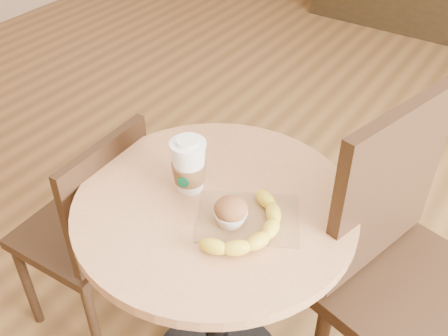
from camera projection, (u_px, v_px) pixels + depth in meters
The scene contains 7 objects.
cafe_table at pixel (216, 260), 1.43m from camera, with size 0.71×0.71×0.75m.
chair_left at pixel (92, 228), 1.65m from camera, with size 0.37×0.37×0.81m.
chair_right at pixel (414, 278), 1.35m from camera, with size 0.54×0.54×1.01m.
kraft_bag at pixel (248, 218), 1.25m from camera, with size 0.24×0.18×0.00m, color olive.
coffee_cup at pixel (189, 167), 1.30m from camera, with size 0.09×0.09×0.15m.
muffin at pixel (231, 212), 1.21m from camera, with size 0.08×0.08×0.07m.
banana at pixel (252, 227), 1.19m from camera, with size 0.15×0.27×0.04m, color gold, non-canonical shape.
Camera 1 is at (0.61, -0.88, 1.62)m, focal length 42.00 mm.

